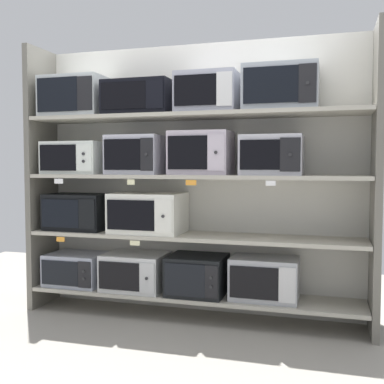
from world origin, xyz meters
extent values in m
cube|color=gray|center=(0.00, -1.00, -0.01)|extent=(6.66, 6.00, 0.02)
cube|color=beige|center=(0.00, 0.23, 1.11)|extent=(2.86, 0.04, 2.22)
cube|color=#68645B|center=(-1.36, 0.00, 1.11)|extent=(0.05, 0.43, 2.22)
cube|color=#68645B|center=(1.36, 0.00, 1.11)|extent=(0.05, 0.43, 2.22)
cube|color=#ADA899|center=(0.00, 0.00, 0.18)|extent=(2.66, 0.43, 0.03)
cube|color=#979DAE|center=(-1.03, 0.00, 0.33)|extent=(0.48, 0.36, 0.27)
cube|color=black|center=(-1.08, -0.19, 0.33)|extent=(0.34, 0.01, 0.20)
cube|color=black|center=(-0.86, -0.19, 0.33)|extent=(0.11, 0.01, 0.21)
cylinder|color=#262628|center=(-0.86, -0.20, 0.30)|extent=(0.02, 0.01, 0.02)
cylinder|color=#262628|center=(-0.86, -0.20, 0.36)|extent=(0.02, 0.01, 0.02)
cube|color=#BDBEBF|center=(-0.49, 0.00, 0.34)|extent=(0.50, 0.39, 0.30)
cube|color=black|center=(-0.54, -0.20, 0.34)|extent=(0.35, 0.01, 0.22)
cube|color=#BDBEBF|center=(-0.31, -0.20, 0.34)|extent=(0.12, 0.01, 0.24)
cylinder|color=#262628|center=(-0.31, -0.21, 0.34)|extent=(0.02, 0.01, 0.02)
cube|color=black|center=(0.04, 0.00, 0.35)|extent=(0.45, 0.39, 0.31)
cube|color=black|center=(0.00, -0.20, 0.35)|extent=(0.32, 0.01, 0.25)
cube|color=black|center=(0.21, -0.20, 0.35)|extent=(0.10, 0.01, 0.25)
cylinder|color=#262628|center=(0.21, -0.21, 0.32)|extent=(0.02, 0.01, 0.02)
cylinder|color=#262628|center=(0.21, -0.21, 0.38)|extent=(0.02, 0.01, 0.02)
cube|color=#A2A5AB|center=(0.58, 0.00, 0.36)|extent=(0.51, 0.32, 0.32)
cube|color=black|center=(0.52, -0.17, 0.36)|extent=(0.36, 0.01, 0.24)
cube|color=silver|center=(0.76, -0.17, 0.36)|extent=(0.12, 0.01, 0.26)
cube|color=#ADA899|center=(0.00, 0.00, 0.66)|extent=(2.66, 0.43, 0.03)
cube|color=black|center=(-1.01, 0.00, 0.82)|extent=(0.52, 0.33, 0.31)
cube|color=black|center=(-1.08, -0.17, 0.82)|extent=(0.34, 0.01, 0.23)
cube|color=black|center=(-0.84, -0.17, 0.82)|extent=(0.15, 0.01, 0.24)
cube|color=silver|center=(-0.37, 0.00, 0.83)|extent=(0.57, 0.40, 0.32)
cube|color=black|center=(-0.44, -0.21, 0.83)|extent=(0.40, 0.01, 0.23)
cube|color=silver|center=(-0.17, -0.20, 0.83)|extent=(0.14, 0.01, 0.26)
cylinder|color=#262628|center=(-0.17, -0.21, 0.83)|extent=(0.02, 0.01, 0.02)
cube|color=orange|center=(-1.05, -0.22, 0.62)|extent=(0.07, 0.00, 0.04)
cube|color=beige|center=(-0.40, -0.22, 0.62)|extent=(0.08, 0.00, 0.04)
cube|color=#ADA899|center=(0.00, 0.00, 1.13)|extent=(2.66, 0.43, 0.03)
cube|color=silver|center=(-1.02, 0.00, 1.28)|extent=(0.50, 0.35, 0.27)
cube|color=black|center=(-1.09, -0.18, 1.28)|extent=(0.33, 0.01, 0.21)
cube|color=silver|center=(-0.85, -0.18, 1.28)|extent=(0.14, 0.01, 0.22)
cylinder|color=#262628|center=(-0.85, -0.19, 1.25)|extent=(0.02, 0.01, 0.02)
cylinder|color=#262628|center=(-0.85, -0.19, 1.31)|extent=(0.02, 0.01, 0.02)
cube|color=#B3B3C1|center=(-0.46, 0.00, 1.30)|extent=(0.43, 0.37, 0.32)
cube|color=black|center=(-0.51, -0.19, 1.30)|extent=(0.31, 0.01, 0.24)
cube|color=black|center=(-0.31, -0.19, 1.30)|extent=(0.10, 0.01, 0.25)
cylinder|color=#262628|center=(-0.31, -0.20, 1.30)|extent=(0.02, 0.01, 0.02)
cube|color=#BEB1C1|center=(0.08, 0.00, 1.32)|extent=(0.47, 0.33, 0.34)
cube|color=black|center=(0.01, -0.17, 1.32)|extent=(0.31, 0.01, 0.25)
cube|color=#BEB1C1|center=(0.23, -0.17, 1.32)|extent=(0.13, 0.01, 0.27)
cylinder|color=#262628|center=(0.23, -0.18, 1.32)|extent=(0.02, 0.01, 0.02)
cube|color=#B5B5BF|center=(0.63, 0.00, 1.30)|extent=(0.46, 0.36, 0.30)
cube|color=black|center=(0.56, -0.18, 1.30)|extent=(0.29, 0.01, 0.22)
cube|color=black|center=(0.77, -0.18, 1.30)|extent=(0.14, 0.01, 0.24)
cylinder|color=#262628|center=(0.77, -0.19, 1.30)|extent=(0.02, 0.01, 0.02)
cube|color=white|center=(-1.06, -0.22, 1.09)|extent=(0.08, 0.00, 0.04)
cube|color=beige|center=(-0.43, -0.22, 1.09)|extent=(0.06, 0.00, 0.04)
cube|color=orange|center=(0.06, -0.22, 1.09)|extent=(0.08, 0.00, 0.04)
cube|color=white|center=(0.64, -0.22, 1.09)|extent=(0.07, 0.00, 0.04)
cube|color=#ADA899|center=(0.00, 0.00, 1.61)|extent=(2.66, 0.43, 0.03)
cube|color=#B1B9BA|center=(-1.01, 0.00, 1.79)|extent=(0.52, 0.40, 0.33)
cube|color=black|center=(-1.07, -0.21, 1.79)|extent=(0.36, 0.01, 0.27)
cube|color=black|center=(-0.82, -0.21, 1.79)|extent=(0.13, 0.01, 0.27)
cube|color=black|center=(-0.43, 0.00, 1.76)|extent=(0.54, 0.41, 0.27)
cube|color=black|center=(-0.49, -0.21, 1.76)|extent=(0.37, 0.01, 0.21)
cube|color=black|center=(-0.23, -0.21, 1.76)|extent=(0.14, 0.01, 0.22)
cube|color=#9899A9|center=(0.13, 0.00, 1.78)|extent=(0.47, 0.36, 0.31)
cube|color=black|center=(0.08, -0.19, 1.78)|extent=(0.32, 0.01, 0.23)
cube|color=silver|center=(0.30, -0.19, 1.78)|extent=(0.12, 0.01, 0.25)
cube|color=#979EA7|center=(0.69, 0.00, 1.79)|extent=(0.54, 0.36, 0.33)
cube|color=black|center=(0.63, -0.19, 1.79)|extent=(0.39, 0.01, 0.26)
cube|color=black|center=(0.89, -0.19, 1.79)|extent=(0.12, 0.01, 0.27)
cylinder|color=#262628|center=(0.89, -0.20, 1.79)|extent=(0.02, 0.01, 0.02)
camera|label=1|loc=(1.04, -3.55, 1.22)|focal=43.95mm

